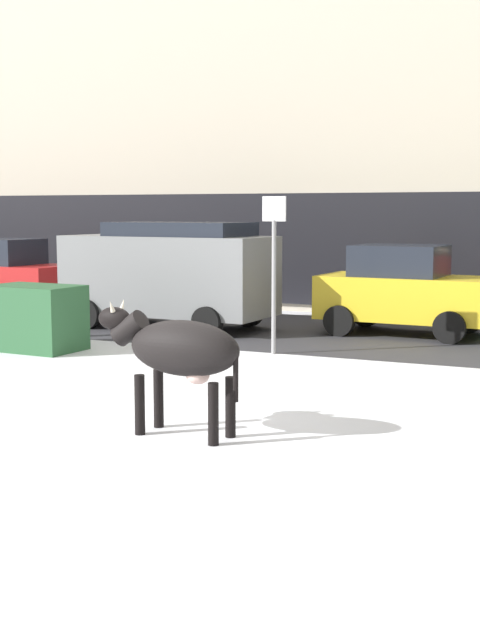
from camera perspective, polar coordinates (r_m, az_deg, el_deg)
name	(u,v)px	position (r m, az deg, el deg)	size (l,w,h in m)	color
ground_plane	(170,423)	(10.66, -4.65, -6.78)	(120.00, 120.00, 0.00)	white
road_strip	(363,336)	(18.06, 8.10, -1.03)	(60.00, 5.60, 0.01)	#333338
building_facade	(439,61)	(24.50, 12.94, 16.23)	(44.00, 6.10, 13.00)	#BCB29E
cow_black	(179,350)	(9.91, -4.02, -1.98)	(1.91, 0.69, 1.54)	black
car_red_hatchback	(5,276)	(22.72, -15.17, 2.81)	(3.57, 2.04, 1.86)	red
car_grey_van	(170,272)	(19.07, -4.65, 3.19)	(4.67, 2.26, 2.32)	slate
car_yellow_hatchback	(404,290)	(18.32, 10.74, 1.94)	(3.57, 2.04, 1.86)	gold
dumpster	(35,318)	(16.47, -13.35, 0.14)	(1.70, 1.10, 1.20)	#285633
street_sign	(274,261)	(15.48, 2.25, 3.87)	(0.44, 0.08, 2.82)	gray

